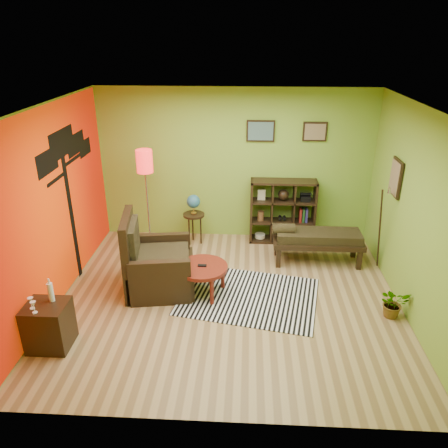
# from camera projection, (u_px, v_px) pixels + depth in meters

# --- Properties ---
(ground) EXTENTS (5.00, 5.00, 0.00)m
(ground) POSITION_uv_depth(u_px,v_px,m) (229.00, 299.00, 6.53)
(ground) COLOR tan
(ground) RESTS_ON ground
(room_shell) EXTENTS (5.04, 4.54, 2.82)m
(room_shell) POSITION_uv_depth(u_px,v_px,m) (223.00, 184.00, 5.82)
(room_shell) COLOR #7DA833
(room_shell) RESTS_ON ground
(zebra_rug) EXTENTS (2.24, 1.83, 0.01)m
(zebra_rug) POSITION_uv_depth(u_px,v_px,m) (249.00, 296.00, 6.58)
(zebra_rug) COLOR white
(zebra_rug) RESTS_ON ground
(coffee_table) EXTENTS (0.76, 0.76, 0.49)m
(coffee_table) POSITION_uv_depth(u_px,v_px,m) (202.00, 270.00, 6.51)
(coffee_table) COLOR maroon
(coffee_table) RESTS_ON ground
(armchair) EXTENTS (1.14, 1.14, 1.22)m
(armchair) POSITION_uv_depth(u_px,v_px,m) (156.00, 267.00, 6.66)
(armchair) COLOR black
(armchair) RESTS_ON ground
(side_cabinet) EXTENTS (0.51, 0.47, 0.92)m
(side_cabinet) POSITION_uv_depth(u_px,v_px,m) (49.00, 325.00, 5.45)
(side_cabinet) COLOR black
(side_cabinet) RESTS_ON ground
(floor_lamp) EXTENTS (0.28, 0.28, 1.88)m
(floor_lamp) POSITION_uv_depth(u_px,v_px,m) (145.00, 171.00, 7.29)
(floor_lamp) COLOR silver
(floor_lamp) RESTS_ON ground
(globe_table) EXTENTS (0.39, 0.39, 0.96)m
(globe_table) POSITION_uv_depth(u_px,v_px,m) (194.00, 207.00, 7.96)
(globe_table) COLOR black
(globe_table) RESTS_ON ground
(cube_shelf) EXTENTS (1.20, 0.35, 1.20)m
(cube_shelf) POSITION_uv_depth(u_px,v_px,m) (283.00, 211.00, 8.09)
(cube_shelf) COLOR black
(cube_shelf) RESTS_ON ground
(bench) EXTENTS (1.54, 0.54, 0.70)m
(bench) POSITION_uv_depth(u_px,v_px,m) (316.00, 238.00, 7.39)
(bench) COLOR black
(bench) RESTS_ON ground
(potted_plant) EXTENTS (0.46, 0.49, 0.34)m
(potted_plant) POSITION_uv_depth(u_px,v_px,m) (393.00, 306.00, 6.07)
(potted_plant) COLOR #26661E
(potted_plant) RESTS_ON ground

